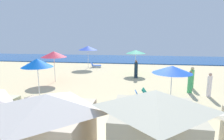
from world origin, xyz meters
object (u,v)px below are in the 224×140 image
(lounge_chair_2_0, at_px, (36,106))
(umbrella_5, at_px, (88,48))
(umbrella_3, at_px, (136,52))
(beachgoer_3, at_px, (190,83))
(umbrella_2, at_px, (37,63))
(beachgoer_4, at_px, (209,85))
(lounge_chair_0_0, at_px, (144,97))
(lounge_chair_0_1, at_px, (152,96))
(lounge_chair_5_0, at_px, (96,65))
(beachgoer_1, at_px, (136,70))
(cabana_2, at_px, (49,139))
(beachgoer_0, at_px, (192,78))
(umbrella_1, at_px, (54,54))
(umbrella_0, at_px, (172,69))

(lounge_chair_2_0, xyz_separation_m, umbrella_5, (-0.88, 13.76, 2.24))
(umbrella_3, bearing_deg, beachgoer_3, -58.19)
(lounge_chair_2_0, bearing_deg, umbrella_3, -0.89)
(umbrella_2, distance_m, beachgoer_4, 10.97)
(lounge_chair_0_0, bearing_deg, lounge_chair_0_1, -68.53)
(lounge_chair_5_0, xyz_separation_m, beachgoer_4, (10.11, -10.46, 0.51))
(beachgoer_1, bearing_deg, umbrella_3, 152.10)
(lounge_chair_2_0, height_order, beachgoer_3, beachgoer_3)
(umbrella_3, relative_size, lounge_chair_5_0, 1.76)
(umbrella_3, bearing_deg, umbrella_5, 155.48)
(cabana_2, bearing_deg, beachgoer_0, 59.77)
(lounge_chair_2_0, distance_m, umbrella_3, 12.33)
(umbrella_2, bearing_deg, lounge_chair_0_0, 11.98)
(lounge_chair_0_0, xyz_separation_m, beachgoer_3, (3.24, 2.21, 0.50))
(umbrella_3, distance_m, beachgoer_3, 7.70)
(lounge_chair_0_0, xyz_separation_m, umbrella_1, (-7.66, 3.97, 2.18))
(cabana_2, distance_m, beachgoer_1, 13.67)
(beachgoer_1, relative_size, beachgoer_4, 1.07)
(lounge_chair_5_0, distance_m, beachgoer_3, 13.32)
(lounge_chair_0_0, height_order, beachgoer_3, beachgoer_3)
(lounge_chair_5_0, bearing_deg, beachgoer_3, -145.56)
(lounge_chair_5_0, distance_m, beachgoer_4, 14.56)
(lounge_chair_0_1, height_order, beachgoer_1, beachgoer_1)
(beachgoer_0, bearing_deg, lounge_chair_0_1, -23.23)
(lounge_chair_2_0, relative_size, beachgoer_0, 0.88)
(cabana_2, relative_size, lounge_chair_5_0, 1.78)
(umbrella_3, height_order, beachgoer_0, umbrella_3)
(umbrella_0, height_order, lounge_chair_0_0, umbrella_0)
(umbrella_3, bearing_deg, lounge_chair_0_0, -85.16)
(lounge_chair_5_0, distance_m, beachgoer_1, 7.59)
(lounge_chair_0_0, relative_size, umbrella_3, 0.52)
(beachgoer_1, bearing_deg, lounge_chair_5_0, -167.14)
(umbrella_1, bearing_deg, beachgoer_1, 19.46)
(lounge_chair_0_1, bearing_deg, umbrella_1, 77.19)
(umbrella_2, bearing_deg, lounge_chair_0_1, 13.42)
(lounge_chair_0_1, bearing_deg, lounge_chair_2_0, 124.88)
(cabana_2, distance_m, beachgoer_0, 12.37)
(umbrella_1, distance_m, umbrella_5, 7.42)
(lounge_chair_0_0, xyz_separation_m, beachgoer_4, (4.27, 1.48, 0.52))
(umbrella_3, height_order, beachgoer_3, umbrella_3)
(lounge_chair_0_0, height_order, lounge_chair_0_1, lounge_chair_0_1)
(umbrella_0, bearing_deg, beachgoer_0, 59.23)
(lounge_chair_0_1, bearing_deg, beachgoer_0, -33.01)
(lounge_chair_0_0, distance_m, umbrella_1, 8.90)
(lounge_chair_0_1, distance_m, beachgoer_3, 3.37)
(umbrella_0, relative_size, umbrella_3, 0.93)
(umbrella_0, height_order, umbrella_3, umbrella_3)
(umbrella_5, bearing_deg, beachgoer_3, -42.60)
(umbrella_2, height_order, beachgoer_1, umbrella_2)
(lounge_chair_0_0, height_order, beachgoer_0, beachgoer_0)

